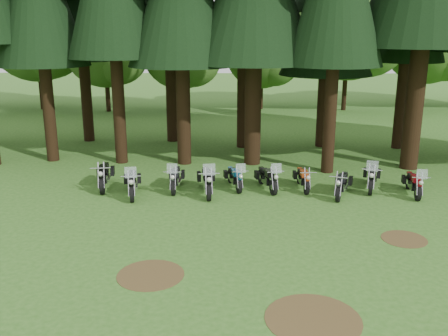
{
  "coord_description": "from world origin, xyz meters",
  "views": [
    {
      "loc": [
        -0.8,
        -13.92,
        6.31
      ],
      "look_at": [
        -1.2,
        5.0,
        1.0
      ],
      "focal_mm": 40.0,
      "sensor_mm": 36.0,
      "label": 1
    }
  ],
  "objects": [
    {
      "name": "motorcycle_0",
      "position": [
        -6.11,
        5.48,
        0.49
      ],
      "size": [
        0.51,
        2.38,
        0.97
      ],
      "rotation": [
        0.0,
        0.0,
        0.15
      ],
      "color": "black",
      "rests_on": "ground"
    },
    {
      "name": "decid_4",
      "position": [
        1.58,
        26.32,
        4.37
      ],
      "size": [
        5.93,
        5.76,
        7.41
      ],
      "color": "black",
      "rests_on": "ground"
    },
    {
      "name": "motorcycle_7",
      "position": [
        3.4,
        4.66,
        0.45
      ],
      "size": [
        0.87,
        2.07,
        0.88
      ],
      "rotation": [
        0.0,
        0.0,
        -0.35
      ],
      "color": "black",
      "rests_on": "ground"
    },
    {
      "name": "dirt_patch_0",
      "position": [
        -3.0,
        -2.0,
        0.01
      ],
      "size": [
        1.8,
        1.8,
        0.01
      ],
      "primitive_type": "cylinder",
      "color": "#4C3D1E",
      "rests_on": "ground"
    },
    {
      "name": "dirt_patch_1",
      "position": [
        4.5,
        0.5,
        0.01
      ],
      "size": [
        1.4,
        1.4,
        0.01
      ],
      "primitive_type": "cylinder",
      "color": "#4C3D1E",
      "rests_on": "ground"
    },
    {
      "name": "dirt_patch_2",
      "position": [
        1.0,
        -4.0,
        0.01
      ],
      "size": [
        2.2,
        2.2,
        0.01
      ],
      "primitive_type": "cylinder",
      "color": "#4C3D1E",
      "rests_on": "ground"
    },
    {
      "name": "motorcycle_3",
      "position": [
        -1.86,
        4.78,
        0.51
      ],
      "size": [
        0.62,
        2.44,
        1.53
      ],
      "rotation": [
        0.0,
        0.0,
        0.13
      ],
      "color": "black",
      "rests_on": "ground"
    },
    {
      "name": "decid_2",
      "position": [
        -10.43,
        24.78,
        4.95
      ],
      "size": [
        6.72,
        6.53,
        8.4
      ],
      "color": "black",
      "rests_on": "ground"
    },
    {
      "name": "motorcycle_5",
      "position": [
        0.55,
        5.38,
        0.45
      ],
      "size": [
        0.83,
        2.14,
        1.36
      ],
      "rotation": [
        0.0,
        0.0,
        0.27
      ],
      "color": "black",
      "rests_on": "ground"
    },
    {
      "name": "motorcycle_9",
      "position": [
        6.24,
        4.83,
        0.44
      ],
      "size": [
        0.49,
        2.1,
        1.32
      ],
      "rotation": [
        0.0,
        0.0,
        -0.1
      ],
      "color": "black",
      "rests_on": "ground"
    },
    {
      "name": "decid_3",
      "position": [
        -4.71,
        25.13,
        4.51
      ],
      "size": [
        6.12,
        5.95,
        7.65
      ],
      "color": "black",
      "rests_on": "ground"
    },
    {
      "name": "motorcycle_1",
      "position": [
        -4.77,
        4.51,
        0.49
      ],
      "size": [
        0.69,
        2.32,
        1.45
      ],
      "rotation": [
        0.0,
        0.0,
        0.18
      ],
      "color": "black",
      "rests_on": "ground"
    },
    {
      "name": "decid_1",
      "position": [
        -15.99,
        25.76,
        5.83
      ],
      "size": [
        7.91,
        7.69,
        9.88
      ],
      "color": "black",
      "rests_on": "ground"
    },
    {
      "name": "decid_6",
      "position": [
        14.85,
        27.01,
        5.2
      ],
      "size": [
        7.06,
        6.86,
        8.82
      ],
      "color": "black",
      "rests_on": "ground"
    },
    {
      "name": "motorcycle_6",
      "position": [
        2.0,
        5.48,
        0.42
      ],
      "size": [
        0.33,
        2.0,
        0.81
      ],
      "rotation": [
        0.0,
        0.0,
        0.07
      ],
      "color": "black",
      "rests_on": "ground"
    },
    {
      "name": "motorcycle_2",
      "position": [
        -3.17,
        5.31,
        0.45
      ],
      "size": [
        0.4,
        2.15,
        1.36
      ],
      "rotation": [
        0.0,
        0.0,
        0.01
      ],
      "color": "black",
      "rests_on": "ground"
    },
    {
      "name": "motorcycle_4",
      "position": [
        -0.77,
        5.54,
        0.43
      ],
      "size": [
        0.75,
        2.04,
        1.29
      ],
      "rotation": [
        0.0,
        0.0,
        0.25
      ],
      "color": "black",
      "rests_on": "ground"
    },
    {
      "name": "motorcycle_8",
      "position": [
        4.77,
        5.52,
        0.49
      ],
      "size": [
        0.93,
        2.32,
        1.47
      ],
      "rotation": [
        0.0,
        0.0,
        -0.28
      ],
      "color": "black",
      "rests_on": "ground"
    },
    {
      "name": "decid_5",
      "position": [
        8.29,
        25.71,
        6.23
      ],
      "size": [
        8.45,
        8.21,
        10.56
      ],
      "color": "black",
      "rests_on": "ground"
    },
    {
      "name": "ground",
      "position": [
        0.0,
        0.0,
        0.0
      ],
      "size": [
        120.0,
        120.0,
        0.0
      ],
      "primitive_type": "plane",
      "color": "#2F661C",
      "rests_on": "ground"
    }
  ]
}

